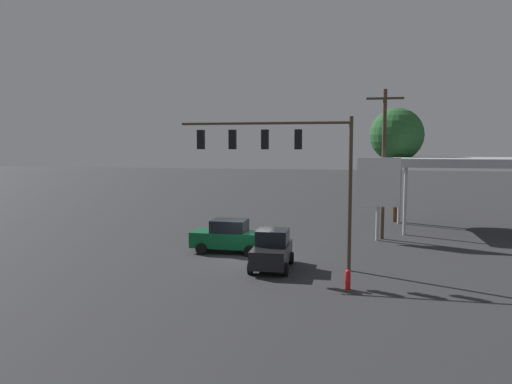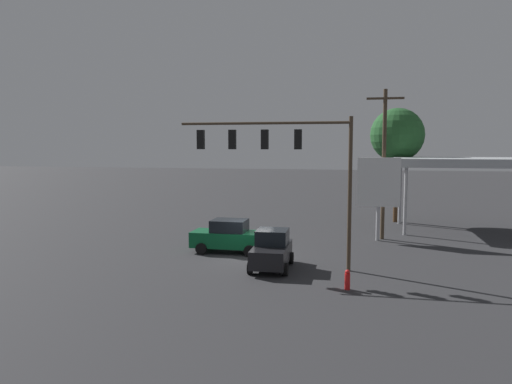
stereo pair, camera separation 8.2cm
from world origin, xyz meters
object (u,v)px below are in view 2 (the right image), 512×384
object	(u,v)px
utility_pole	(384,161)
hatchback_crossing	(272,250)
sedan_waiting	(229,236)
price_sign	(379,184)
traffic_signal_assembly	(281,153)
fire_hydrant	(347,280)
street_tree	(397,135)

from	to	relation	value
utility_pole	hatchback_crossing	world-z (taller)	utility_pole
utility_pole	sedan_waiting	xyz separation A→B (m)	(8.93, 6.10, -4.29)
price_sign	traffic_signal_assembly	bearing A→B (deg)	58.68
fire_hydrant	utility_pole	bearing A→B (deg)	-98.95
traffic_signal_assembly	sedan_waiting	distance (m)	6.70
price_sign	street_tree	size ratio (longest dim) A/B	0.59
hatchback_crossing	sedan_waiting	size ratio (longest dim) A/B	0.87
hatchback_crossing	street_tree	world-z (taller)	street_tree
utility_pole	hatchback_crossing	distance (m)	11.82
traffic_signal_assembly	street_tree	xyz separation A→B (m)	(-6.76, -16.88, 1.17)
street_tree	fire_hydrant	world-z (taller)	street_tree
utility_pole	street_tree	size ratio (longest dim) A/B	1.07
price_sign	sedan_waiting	xyz separation A→B (m)	(8.61, 5.48, -2.77)
utility_pole	street_tree	bearing A→B (deg)	-99.64
hatchback_crossing	street_tree	distance (m)	19.63
sedan_waiting	street_tree	size ratio (longest dim) A/B	0.48
traffic_signal_assembly	fire_hydrant	xyz separation A→B (m)	(-3.48, 3.34, -5.43)
utility_pole	fire_hydrant	distance (m)	13.39
hatchback_crossing	fire_hydrant	size ratio (longest dim) A/B	4.37
traffic_signal_assembly	street_tree	size ratio (longest dim) A/B	0.95
price_sign	hatchback_crossing	xyz separation A→B (m)	(5.51, 8.73, -2.77)
utility_pole	sedan_waiting	bearing A→B (deg)	34.33
traffic_signal_assembly	sedan_waiting	bearing A→B (deg)	-39.62
utility_pole	street_tree	world-z (taller)	utility_pole
traffic_signal_assembly	sedan_waiting	xyz separation A→B (m)	(3.51, -2.90, -4.92)
traffic_signal_assembly	utility_pole	xyz separation A→B (m)	(-5.42, -9.00, -0.63)
traffic_signal_assembly	hatchback_crossing	distance (m)	4.95
traffic_signal_assembly	utility_pole	distance (m)	10.52
utility_pole	fire_hydrant	bearing A→B (deg)	81.05
street_tree	traffic_signal_assembly	bearing A→B (deg)	68.19
traffic_signal_assembly	price_sign	world-z (taller)	traffic_signal_assembly
price_sign	street_tree	xyz separation A→B (m)	(-1.66, -8.50, 3.32)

